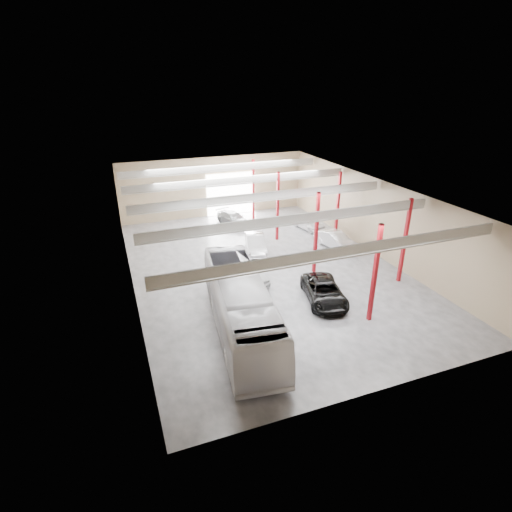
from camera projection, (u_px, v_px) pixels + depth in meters
depot_shell at (264, 213)px, 33.32m from camera, size 22.12×32.12×7.06m
coach_bus at (240, 305)px, 25.73m from camera, size 4.93×13.77×3.75m
black_sedan at (324, 292)px, 29.56m from camera, size 3.85×6.05×1.56m
car_row_a at (248, 271)px, 32.66m from camera, size 2.50×5.06×1.66m
car_row_b at (255, 243)px, 38.15m from camera, size 2.85×5.13×1.60m
car_row_c at (233, 218)px, 45.18m from camera, size 3.32×5.24×1.42m
car_right_near at (336, 240)px, 38.96m from camera, size 2.59×4.98×1.56m
car_right_far at (308, 222)px, 43.91m from camera, size 2.56×4.71×1.52m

